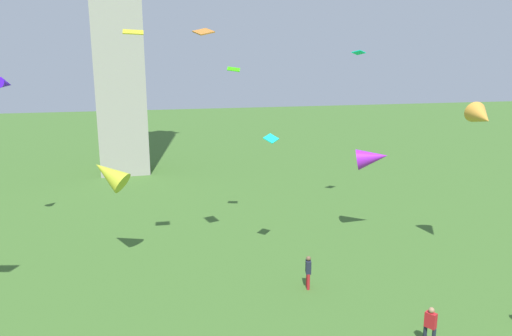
# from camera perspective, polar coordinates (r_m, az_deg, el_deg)

# --- Properties ---
(person_1) EXTENTS (0.45, 0.53, 1.76)m
(person_1) POSITION_cam_1_polar(r_m,az_deg,el_deg) (22.04, 20.44, -17.35)
(person_1) COLOR #1E2333
(person_1) RESTS_ON ground_plane
(person_3) EXTENTS (0.38, 0.54, 1.80)m
(person_3) POSITION_cam_1_polar(r_m,az_deg,el_deg) (25.53, 6.37, -12.23)
(person_3) COLOR red
(person_3) RESTS_ON ground_plane
(kite_flying_0) EXTENTS (2.65, 2.30, 1.78)m
(kite_flying_0) POSITION_cam_1_polar(r_m,az_deg,el_deg) (32.48, 13.95, 1.23)
(kite_flying_0) COLOR purple
(kite_flying_1) EXTENTS (1.11, 1.08, 0.47)m
(kite_flying_1) POSITION_cam_1_polar(r_m,az_deg,el_deg) (27.47, 1.86, 3.61)
(kite_flying_1) COLOR #15E0BE
(kite_flying_2) EXTENTS (1.65, 2.18, 1.56)m
(kite_flying_2) POSITION_cam_1_polar(r_m,az_deg,el_deg) (29.62, 25.74, 5.66)
(kite_flying_2) COLOR gold
(kite_flying_3) EXTENTS (0.97, 0.74, 0.35)m
(kite_flying_3) POSITION_cam_1_polar(r_m,az_deg,el_deg) (32.04, -2.74, 11.91)
(kite_flying_3) COLOR #34CD09
(kite_flying_4) EXTENTS (1.08, 0.73, 0.33)m
(kite_flying_4) POSITION_cam_1_polar(r_m,az_deg,el_deg) (26.17, -14.72, 15.70)
(kite_flying_4) COLOR gold
(kite_flying_5) EXTENTS (1.23, 1.39, 0.95)m
(kite_flying_5) POSITION_cam_1_polar(r_m,az_deg,el_deg) (36.29, -28.17, 9.03)
(kite_flying_5) COLOR #4913E9
(kite_flying_6) EXTENTS (1.12, 1.33, 0.49)m
(kite_flying_6) POSITION_cam_1_polar(r_m,az_deg,el_deg) (26.44, -6.42, 16.15)
(kite_flying_6) COLOR #C67226
(kite_flying_7) EXTENTS (2.78, 2.34, 2.24)m
(kite_flying_7) POSITION_cam_1_polar(r_m,az_deg,el_deg) (28.69, -17.40, -0.68)
(kite_flying_7) COLOR gold
(kite_flying_8) EXTENTS (1.23, 1.15, 0.37)m
(kite_flying_8) POSITION_cam_1_polar(r_m,az_deg,el_deg) (37.22, 12.38, 13.56)
(kite_flying_8) COLOR #05D0AE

